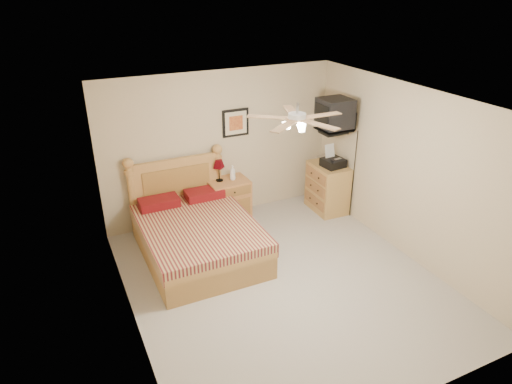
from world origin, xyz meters
TOP-DOWN VIEW (x-y plane):
  - floor at (0.00, 0.00)m, footprint 4.50×4.50m
  - ceiling at (0.00, 0.00)m, footprint 4.00×4.50m
  - wall_back at (0.00, 2.25)m, footprint 4.00×0.04m
  - wall_front at (0.00, -2.25)m, footprint 4.00×0.04m
  - wall_left at (-2.00, 0.00)m, footprint 0.04×4.50m
  - wall_right at (2.00, 0.00)m, footprint 0.04×4.50m
  - bed at (-0.82, 1.12)m, footprint 1.56×2.05m
  - nightstand at (0.02, 2.00)m, footprint 0.68×0.52m
  - table_lamp at (-0.12, 2.06)m, footprint 0.21×0.21m
  - lotion_bottle at (0.10, 2.00)m, footprint 0.11×0.11m
  - framed_picture at (0.27, 2.23)m, footprint 0.46×0.04m
  - dresser at (1.73, 1.57)m, footprint 0.53×0.74m
  - fax_machine at (1.75, 1.49)m, footprint 0.38×0.40m
  - magazine_lower at (1.74, 1.78)m, footprint 0.24×0.30m
  - magazine_upper at (1.73, 1.80)m, footprint 0.27×0.33m
  - wall_tv at (1.75, 1.34)m, footprint 0.56×0.46m
  - ceiling_fan at (0.00, -0.20)m, footprint 1.14×1.14m

SIDE VIEW (x-z plane):
  - floor at x=0.00m, z-range 0.00..0.00m
  - nightstand at x=0.02m, z-range 0.00..0.72m
  - dresser at x=1.73m, z-range 0.00..0.86m
  - bed at x=-0.82m, z-range 0.00..1.33m
  - lotion_bottle at x=0.10m, z-range 0.72..0.97m
  - magazine_lower at x=1.74m, z-range 0.86..0.88m
  - magazine_upper at x=1.73m, z-range 0.88..0.91m
  - table_lamp at x=-0.12m, z-range 0.72..1.09m
  - fax_machine at x=1.75m, z-range 0.86..1.23m
  - wall_back at x=0.00m, z-range 0.00..2.50m
  - wall_front at x=0.00m, z-range 0.00..2.50m
  - wall_left at x=-2.00m, z-range 0.00..2.50m
  - wall_right at x=2.00m, z-range 0.00..2.50m
  - framed_picture at x=0.27m, z-range 1.39..1.85m
  - wall_tv at x=1.75m, z-range 1.52..2.10m
  - ceiling_fan at x=0.00m, z-range 2.22..2.50m
  - ceiling at x=0.00m, z-range 2.48..2.52m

